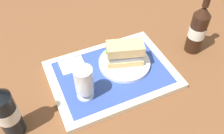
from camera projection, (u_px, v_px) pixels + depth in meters
ground_plane at (112, 76)px, 0.92m from camera, size 3.00×3.00×0.00m
tray at (112, 75)px, 0.91m from camera, size 0.44×0.32×0.02m
placemat at (112, 73)px, 0.90m from camera, size 0.38×0.27×0.00m
plate at (124, 63)px, 0.93m from camera, size 0.19×0.19×0.01m
sandwich at (124, 53)px, 0.89m from camera, size 0.14×0.10×0.08m
beer_glass at (84, 82)px, 0.78m from camera, size 0.06×0.06×0.12m
napkin_folded at (73, 65)px, 0.92m from camera, size 0.09×0.07×0.01m
beer_bottle at (5, 111)px, 0.69m from camera, size 0.07×0.07×0.27m
second_bottle at (199, 29)px, 0.94m from camera, size 0.07×0.07×0.27m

